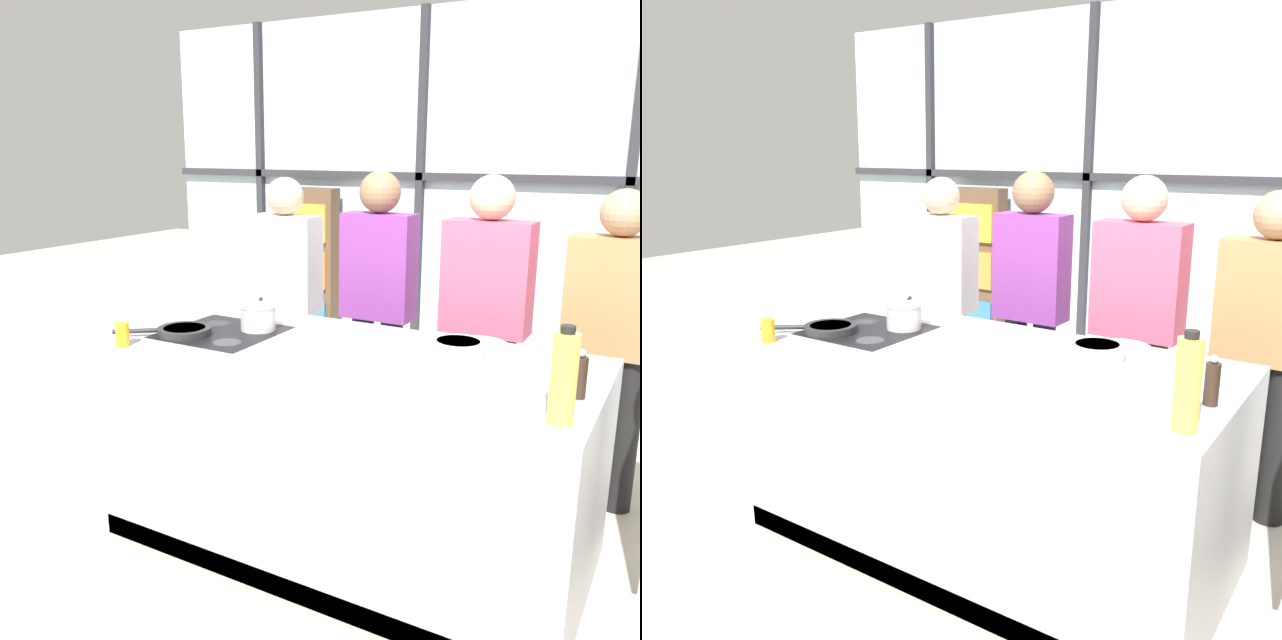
{
  "view_description": "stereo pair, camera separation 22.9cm",
  "coord_description": "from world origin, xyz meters",
  "views": [
    {
      "loc": [
        1.27,
        -2.47,
        1.77
      ],
      "look_at": [
        -0.21,
        0.1,
        1.01
      ],
      "focal_mm": 38.0,
      "sensor_mm": 36.0,
      "label": 1
    },
    {
      "loc": [
        1.47,
        -2.35,
        1.77
      ],
      "look_at": [
        -0.21,
        0.1,
        1.01
      ],
      "focal_mm": 38.0,
      "sensor_mm": 36.0,
      "label": 2
    }
  ],
  "objects": [
    {
      "name": "spectator_center_right",
      "position": [
        0.31,
        0.94,
        0.92
      ],
      "size": [
        0.45,
        0.23,
        1.64
      ],
      "rotation": [
        0.0,
        0.0,
        3.14
      ],
      "color": "#47382D",
      "rests_on": "ground_plane"
    },
    {
      "name": "bookshelf",
      "position": [
        -1.73,
        2.53,
        0.72
      ],
      "size": [
        0.54,
        0.19,
        1.43
      ],
      "color": "brown",
      "rests_on": "ground_plane"
    },
    {
      "name": "ground_plane",
      "position": [
        0.0,
        0.0,
        0.0
      ],
      "size": [
        18.0,
        18.0,
        0.0
      ],
      "primitive_type": "plane",
      "color": "#BCB29E"
    },
    {
      "name": "saucepan",
      "position": [
        -0.57,
        0.13,
        0.97
      ],
      "size": [
        0.22,
        0.3,
        0.12
      ],
      "color": "silver",
      "rests_on": "demo_island"
    },
    {
      "name": "demo_island",
      "position": [
        -0.0,
        -0.0,
        0.45
      ],
      "size": [
        2.06,
        1.01,
        0.91
      ],
      "color": "#A8AAB2",
      "rests_on": "ground_plane"
    },
    {
      "name": "spectator_far_left",
      "position": [
        -0.93,
        0.94,
        0.91
      ],
      "size": [
        0.42,
        0.22,
        1.6
      ],
      "rotation": [
        0.0,
        0.0,
        3.14
      ],
      "color": "#47382D",
      "rests_on": "ground_plane"
    },
    {
      "name": "mixing_bowl",
      "position": [
        0.42,
        0.18,
        0.95
      ],
      "size": [
        0.22,
        0.22,
        0.07
      ],
      "color": "silver",
      "rests_on": "demo_island"
    },
    {
      "name": "frying_pan",
      "position": [
        -0.82,
        -0.13,
        0.93
      ],
      "size": [
        0.39,
        0.34,
        0.04
      ],
      "color": "#232326",
      "rests_on": "demo_island"
    },
    {
      "name": "white_plate",
      "position": [
        0.44,
        0.38,
        0.91
      ],
      "size": [
        0.28,
        0.28,
        0.01
      ],
      "primitive_type": "cylinder",
      "color": "white",
      "rests_on": "demo_island"
    },
    {
      "name": "oil_bottle",
      "position": [
        0.93,
        -0.33,
        1.06
      ],
      "size": [
        0.08,
        0.08,
        0.32
      ],
      "color": "#E0CC4C",
      "rests_on": "demo_island"
    },
    {
      "name": "spectator_far_right",
      "position": [
        0.93,
        0.94,
        0.89
      ],
      "size": [
        0.45,
        0.22,
        1.58
      ],
      "rotation": [
        0.0,
        0.0,
        3.14
      ],
      "color": "black",
      "rests_on": "ground_plane"
    },
    {
      "name": "spectator_center_left",
      "position": [
        -0.31,
        0.94,
        0.94
      ],
      "size": [
        0.41,
        0.23,
        1.64
      ],
      "rotation": [
        0.0,
        0.0,
        3.14
      ],
      "color": "#232838",
      "rests_on": "ground_plane"
    },
    {
      "name": "juice_glass_near",
      "position": [
        -0.93,
        -0.4,
        0.96
      ],
      "size": [
        0.06,
        0.06,
        0.11
      ],
      "primitive_type": "cylinder",
      "color": "orange",
      "rests_on": "demo_island"
    },
    {
      "name": "back_window_wall",
      "position": [
        0.0,
        2.71,
        1.4
      ],
      "size": [
        6.4,
        0.1,
        2.8
      ],
      "color": "silver",
      "rests_on": "ground_plane"
    },
    {
      "name": "pepper_grinder",
      "position": [
        0.94,
        -0.07,
        0.99
      ],
      "size": [
        0.05,
        0.05,
        0.18
      ],
      "color": "#332319",
      "rests_on": "demo_island"
    }
  ]
}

